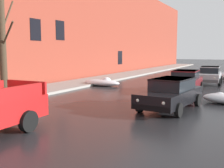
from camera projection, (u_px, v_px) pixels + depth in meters
left_sidewalk_slab at (64, 86)px, 20.23m from camera, size 3.30×80.00×0.16m
brick_townhouse_facade at (40, 14)px, 20.58m from camera, size 0.63×80.00×10.97m
snow_bank_near_corner_left at (27, 92)px, 14.94m from camera, size 2.01×1.33×0.78m
snow_bank_mid_block_left at (102, 82)px, 20.90m from camera, size 3.05×1.17×0.67m
bare_tree_second_along_sidewalk at (3, 34)px, 13.25m from camera, size 2.65×2.84×6.87m
sedan_black_parked_kerbside_close at (171, 93)px, 12.40m from camera, size 2.23×4.53×1.42m
sedan_maroon_parked_kerbside_mid at (185, 81)px, 17.60m from camera, size 2.07×4.32×1.42m
sedan_silver_parked_far_down_block at (210, 75)px, 22.16m from camera, size 2.02×4.14×1.42m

